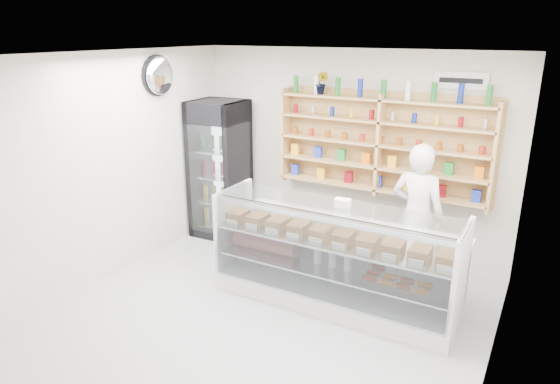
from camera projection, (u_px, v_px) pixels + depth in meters
The scene contains 8 objects.
room at pixel (252, 205), 4.87m from camera, with size 5.00×5.00×5.00m.
display_counter at pixel (334, 276), 5.72m from camera, with size 2.78×0.83×1.21m.
shop_worker at pixel (417, 216), 6.01m from camera, with size 0.65×0.43×1.78m, color silver.
drinks_cooler at pixel (220, 169), 7.50m from camera, with size 0.77×0.75×2.05m.
wall_shelving at pixel (380, 145), 6.51m from camera, with size 2.84×0.28×1.33m.
potted_plant at pixel (322, 83), 6.68m from camera, with size 0.17×0.13×0.30m, color #1E6626.
security_mirror at pixel (160, 76), 6.55m from camera, with size 0.15×0.50×0.50m, color silver.
wall_sign at pixel (461, 80), 5.93m from camera, with size 0.62×0.03×0.20m, color white.
Camera 1 is at (2.49, -3.86, 3.03)m, focal length 32.00 mm.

